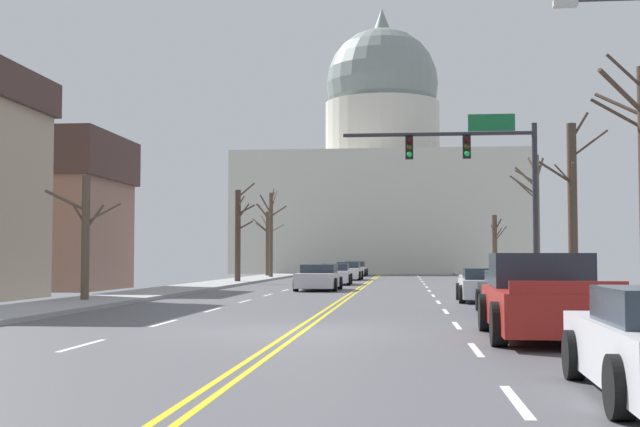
{
  "coord_description": "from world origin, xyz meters",
  "views": [
    {
      "loc": [
        2.28,
        -17.97,
        1.57
      ],
      "look_at": [
        -3.17,
        36.55,
        4.49
      ],
      "focal_mm": 47.02,
      "sensor_mm": 36.0,
      "label": 1
    }
  ],
  "objects_px": {
    "sedan_oncoming_01": "(335,275)",
    "sedan_oncoming_03": "(355,269)",
    "sedan_near_01": "(514,293)",
    "sedan_oncoming_02": "(348,271)",
    "pickup_truck_near_02": "(544,300)",
    "signal_gantry": "(481,166)",
    "sedan_oncoming_00": "(319,278)",
    "sedan_near_00": "(486,286)"
  },
  "relations": [
    {
      "from": "pickup_truck_near_02",
      "to": "sedan_oncoming_02",
      "type": "bearing_deg",
      "value": 98.83
    },
    {
      "from": "sedan_oncoming_01",
      "to": "sedan_oncoming_02",
      "type": "distance_m",
      "value": 10.54
    },
    {
      "from": "pickup_truck_near_02",
      "to": "sedan_oncoming_00",
      "type": "bearing_deg",
      "value": 106.18
    },
    {
      "from": "sedan_oncoming_02",
      "to": "sedan_oncoming_01",
      "type": "bearing_deg",
      "value": -90.64
    },
    {
      "from": "signal_gantry",
      "to": "sedan_oncoming_01",
      "type": "relative_size",
      "value": 1.72
    },
    {
      "from": "signal_gantry",
      "to": "sedan_near_00",
      "type": "xyz_separation_m",
      "value": [
        -0.23,
        -3.8,
        -4.77
      ]
    },
    {
      "from": "signal_gantry",
      "to": "sedan_oncoming_01",
      "type": "height_order",
      "value": "signal_gantry"
    },
    {
      "from": "sedan_near_01",
      "to": "sedan_oncoming_03",
      "type": "bearing_deg",
      "value": 98.53
    },
    {
      "from": "sedan_oncoming_00",
      "to": "sedan_oncoming_03",
      "type": "bearing_deg",
      "value": 90.19
    },
    {
      "from": "sedan_oncoming_01",
      "to": "sedan_oncoming_02",
      "type": "relative_size",
      "value": 0.98
    },
    {
      "from": "pickup_truck_near_02",
      "to": "sedan_oncoming_03",
      "type": "bearing_deg",
      "value": 97.1
    },
    {
      "from": "sedan_near_00",
      "to": "sedan_oncoming_02",
      "type": "xyz_separation_m",
      "value": [
        -6.92,
        29.69,
        0.03
      ]
    },
    {
      "from": "sedan_oncoming_02",
      "to": "signal_gantry",
      "type": "bearing_deg",
      "value": -74.55
    },
    {
      "from": "sedan_near_01",
      "to": "sedan_oncoming_01",
      "type": "bearing_deg",
      "value": 105.68
    },
    {
      "from": "signal_gantry",
      "to": "sedan_oncoming_00",
      "type": "bearing_deg",
      "value": 139.5
    },
    {
      "from": "sedan_oncoming_01",
      "to": "sedan_oncoming_03",
      "type": "relative_size",
      "value": 1.06
    },
    {
      "from": "sedan_near_00",
      "to": "sedan_oncoming_03",
      "type": "height_order",
      "value": "sedan_oncoming_03"
    },
    {
      "from": "sedan_oncoming_02",
      "to": "sedan_near_01",
      "type": "bearing_deg",
      "value": -78.93
    },
    {
      "from": "sedan_oncoming_03",
      "to": "sedan_oncoming_02",
      "type": "bearing_deg",
      "value": -88.82
    },
    {
      "from": "sedan_near_01",
      "to": "sedan_oncoming_01",
      "type": "relative_size",
      "value": 0.97
    },
    {
      "from": "pickup_truck_near_02",
      "to": "sedan_oncoming_01",
      "type": "relative_size",
      "value": 1.17
    },
    {
      "from": "sedan_near_00",
      "to": "pickup_truck_near_02",
      "type": "height_order",
      "value": "pickup_truck_near_02"
    },
    {
      "from": "sedan_oncoming_00",
      "to": "sedan_near_01",
      "type": "bearing_deg",
      "value": -66.38
    },
    {
      "from": "signal_gantry",
      "to": "sedan_oncoming_02",
      "type": "xyz_separation_m",
      "value": [
        -7.16,
        25.89,
        -4.74
      ]
    },
    {
      "from": "sedan_near_01",
      "to": "sedan_oncoming_03",
      "type": "height_order",
      "value": "sedan_oncoming_03"
    },
    {
      "from": "pickup_truck_near_02",
      "to": "sedan_oncoming_03",
      "type": "xyz_separation_m",
      "value": [
        -7.01,
        56.25,
        -0.14
      ]
    },
    {
      "from": "sedan_near_01",
      "to": "pickup_truck_near_02",
      "type": "height_order",
      "value": "pickup_truck_near_02"
    },
    {
      "from": "sedan_oncoming_02",
      "to": "sedan_oncoming_03",
      "type": "xyz_separation_m",
      "value": [
        -0.27,
        12.81,
        -0.01
      ]
    },
    {
      "from": "signal_gantry",
      "to": "sedan_near_01",
      "type": "height_order",
      "value": "signal_gantry"
    },
    {
      "from": "sedan_oncoming_01",
      "to": "sedan_near_00",
      "type": "bearing_deg",
      "value": -69.81
    },
    {
      "from": "sedan_oncoming_01",
      "to": "sedan_oncoming_02",
      "type": "height_order",
      "value": "sedan_oncoming_02"
    },
    {
      "from": "signal_gantry",
      "to": "sedan_near_00",
      "type": "height_order",
      "value": "signal_gantry"
    },
    {
      "from": "pickup_truck_near_02",
      "to": "sedan_oncoming_01",
      "type": "height_order",
      "value": "pickup_truck_near_02"
    },
    {
      "from": "sedan_oncoming_02",
      "to": "pickup_truck_near_02",
      "type": "bearing_deg",
      "value": -81.17
    },
    {
      "from": "sedan_oncoming_03",
      "to": "signal_gantry",
      "type": "bearing_deg",
      "value": -79.14
    },
    {
      "from": "pickup_truck_near_02",
      "to": "sedan_oncoming_01",
      "type": "bearing_deg",
      "value": 101.78
    },
    {
      "from": "signal_gantry",
      "to": "sedan_oncoming_00",
      "type": "height_order",
      "value": "signal_gantry"
    },
    {
      "from": "pickup_truck_near_02",
      "to": "sedan_near_00",
      "type": "bearing_deg",
      "value": 89.25
    },
    {
      "from": "sedan_near_00",
      "to": "sedan_near_01",
      "type": "distance_m",
      "value": 6.51
    },
    {
      "from": "sedan_oncoming_01",
      "to": "sedan_oncoming_03",
      "type": "distance_m",
      "value": 23.36
    },
    {
      "from": "sedan_near_01",
      "to": "sedan_oncoming_00",
      "type": "xyz_separation_m",
      "value": [
        -7.24,
        16.56,
        0.02
      ]
    },
    {
      "from": "sedan_near_01",
      "to": "sedan_oncoming_02",
      "type": "relative_size",
      "value": 0.96
    }
  ]
}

